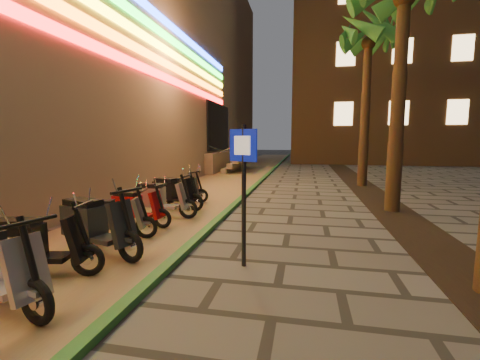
% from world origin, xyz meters
% --- Properties ---
extents(ground, '(120.00, 120.00, 0.00)m').
position_xyz_m(ground, '(0.00, 0.00, 0.00)').
color(ground, '#474442').
rests_on(ground, ground).
extents(parking_strip, '(3.40, 60.00, 0.01)m').
position_xyz_m(parking_strip, '(-2.60, 10.00, 0.01)').
color(parking_strip, '#8C7251').
rests_on(parking_strip, ground).
extents(green_curb, '(0.18, 60.00, 0.10)m').
position_xyz_m(green_curb, '(-0.90, 10.00, 0.05)').
color(green_curb, '#27682B').
rests_on(green_curb, ground).
extents(planting_strip, '(1.20, 40.00, 0.02)m').
position_xyz_m(planting_strip, '(3.60, 5.00, 0.01)').
color(planting_strip, black).
rests_on(planting_strip, ground).
extents(apartment_block, '(18.00, 16.06, 25.00)m').
position_xyz_m(apartment_block, '(9.00, 32.00, 12.50)').
color(apartment_block, brown).
rests_on(apartment_block, ground).
extents(palm_d, '(2.97, 3.02, 7.16)m').
position_xyz_m(palm_d, '(3.60, 12.00, 5.94)').
color(palm_d, '#472D19').
rests_on(palm_d, ground).
extents(pedestrian_sign, '(0.46, 0.23, 2.24)m').
position_xyz_m(pedestrian_sign, '(0.23, 2.27, 1.45)').
color(pedestrian_sign, black).
rests_on(pedestrian_sign, ground).
extents(scooter_6, '(1.61, 0.73, 1.13)m').
position_xyz_m(scooter_6, '(-2.68, 1.27, 0.49)').
color(scooter_6, black).
rests_on(scooter_6, ground).
extents(scooter_7, '(1.77, 0.91, 1.25)m').
position_xyz_m(scooter_7, '(-2.41, 2.26, 0.54)').
color(scooter_7, black).
rests_on(scooter_7, ground).
extents(scooter_8, '(1.48, 0.69, 1.04)m').
position_xyz_m(scooter_8, '(-2.66, 3.12, 0.45)').
color(scooter_8, black).
rests_on(scooter_8, ground).
extents(scooter_9, '(1.48, 0.55, 1.04)m').
position_xyz_m(scooter_9, '(-2.69, 4.12, 0.45)').
color(scooter_9, black).
rests_on(scooter_9, ground).
extents(scooter_10, '(1.61, 0.57, 1.14)m').
position_xyz_m(scooter_10, '(-2.50, 5.01, 0.50)').
color(scooter_10, black).
rests_on(scooter_10, ground).
extents(scooter_11, '(1.64, 0.78, 1.15)m').
position_xyz_m(scooter_11, '(-2.59, 6.06, 0.50)').
color(scooter_11, black).
rests_on(scooter_11, ground).
extents(scooter_12, '(1.47, 0.70, 1.04)m').
position_xyz_m(scooter_12, '(-2.74, 6.89, 0.45)').
color(scooter_12, black).
rests_on(scooter_12, ground).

